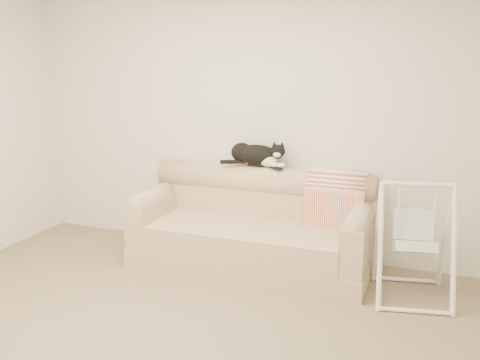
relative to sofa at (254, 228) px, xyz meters
The scene contains 8 objects.
ground_plane 1.65m from the sofa, 91.68° to the right, with size 5.00×5.00×0.00m, color #7C684C.
room_shell 2.00m from the sofa, 91.68° to the right, with size 5.04×4.04×2.60m.
sofa is the anchor object (origin of this frame).
remote_a 0.62m from the sofa, 103.48° to the left, with size 0.18×0.07×0.03m.
remote_b 0.61m from the sofa, 57.17° to the left, with size 0.16×0.14×0.02m.
tuxedo_cat 0.71m from the sofa, 104.60° to the left, with size 0.64×0.26×0.25m.
throw_blanket 0.85m from the sofa, 17.25° to the left, with size 0.54×0.38×0.58m.
baby_swing 1.47m from the sofa, ahead, with size 0.71×0.74×0.99m.
Camera 1 is at (1.63, -2.92, 1.96)m, focal length 40.00 mm.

